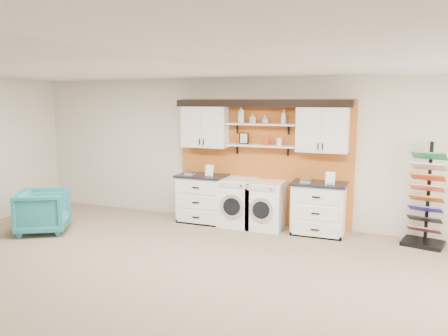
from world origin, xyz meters
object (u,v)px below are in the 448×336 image
at_px(dryer, 266,205).
at_px(armchair, 43,211).
at_px(base_cabinet_right, 318,208).
at_px(washer, 238,202).
at_px(base_cabinet_left, 202,198).
at_px(sample_rack, 425,213).

relative_size(dryer, armchair, 1.04).
relative_size(base_cabinet_right, dryer, 1.08).
bearing_deg(base_cabinet_right, washer, -179.87).
distance_m(base_cabinet_left, washer, 0.74).
bearing_deg(sample_rack, base_cabinet_right, -164.85).
xyz_separation_m(base_cabinet_left, armchair, (-2.40, -1.69, -0.08)).
height_order(washer, dryer, washer).
bearing_deg(dryer, armchair, -155.52).
height_order(base_cabinet_left, washer, base_cabinet_left).
relative_size(base_cabinet_left, dryer, 1.08).
distance_m(base_cabinet_left, base_cabinet_right, 2.26).
relative_size(base_cabinet_right, armchair, 1.13).
distance_m(base_cabinet_right, washer, 1.52).
bearing_deg(washer, base_cabinet_left, 179.74).
height_order(washer, armchair, washer).
height_order(dryer, armchair, dryer).
relative_size(washer, armchair, 1.07).
bearing_deg(dryer, base_cabinet_right, 0.20).
bearing_deg(washer, dryer, 0.00).
height_order(base_cabinet_left, sample_rack, sample_rack).
height_order(base_cabinet_left, dryer, base_cabinet_left).
relative_size(washer, dryer, 1.03).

